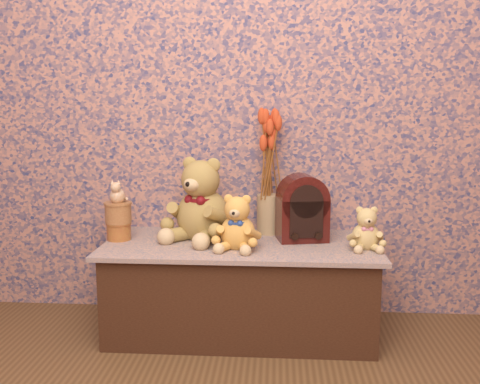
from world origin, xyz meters
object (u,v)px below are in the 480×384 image
object	(u,v)px
teddy_large	(203,195)
teddy_medium	(238,219)
biscuit_tin_lower	(119,231)
teddy_small	(366,226)
ceramic_vase	(269,214)
cat_figurine	(117,191)
cathedral_radio	(302,207)

from	to	relation	value
teddy_large	teddy_medium	xyz separation A→B (m)	(0.17, -0.16, -0.08)
teddy_medium	biscuit_tin_lower	bearing A→B (deg)	178.57
teddy_small	ceramic_vase	size ratio (longest dim) A/B	1.06
cat_figurine	teddy_medium	bearing A→B (deg)	-12.47
biscuit_tin_lower	cathedral_radio	bearing A→B (deg)	3.79
teddy_large	cat_figurine	xyz separation A→B (m)	(-0.39, -0.05, 0.02)
cat_figurine	cathedral_radio	bearing A→B (deg)	2.09
teddy_large	cathedral_radio	size ratio (longest dim) A/B	1.34
teddy_large	ceramic_vase	world-z (taller)	teddy_large
biscuit_tin_lower	teddy_large	bearing A→B (deg)	7.92
biscuit_tin_lower	cat_figurine	size ratio (longest dim) A/B	0.99
teddy_medium	teddy_small	bearing A→B (deg)	12.55
teddy_small	ceramic_vase	world-z (taller)	teddy_small
teddy_large	teddy_medium	world-z (taller)	teddy_large
teddy_small	cathedral_radio	distance (m)	0.30
teddy_medium	biscuit_tin_lower	size ratio (longest dim) A/B	2.30
ceramic_vase	biscuit_tin_lower	bearing A→B (deg)	-165.71
teddy_large	biscuit_tin_lower	bearing A→B (deg)	-147.63
teddy_large	teddy_small	distance (m)	0.74
teddy_medium	cathedral_radio	distance (m)	0.33
cathedral_radio	cat_figurine	distance (m)	0.85
cathedral_radio	cat_figurine	world-z (taller)	cathedral_radio
cathedral_radio	cat_figurine	size ratio (longest dim) A/B	2.73
teddy_small	cathedral_radio	xyz separation A→B (m)	(-0.27, 0.13, 0.05)
teddy_medium	cathedral_radio	xyz separation A→B (m)	(0.28, 0.16, 0.02)
teddy_large	cathedral_radio	xyz separation A→B (m)	(0.46, 0.00, -0.05)
teddy_medium	ceramic_vase	distance (m)	0.31
teddy_small	biscuit_tin_lower	distance (m)	1.12
teddy_small	cat_figurine	distance (m)	1.12
ceramic_vase	biscuit_tin_lower	distance (m)	0.71
teddy_large	ceramic_vase	bearing A→B (deg)	46.35
teddy_small	cathedral_radio	size ratio (longest dim) A/B	0.66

